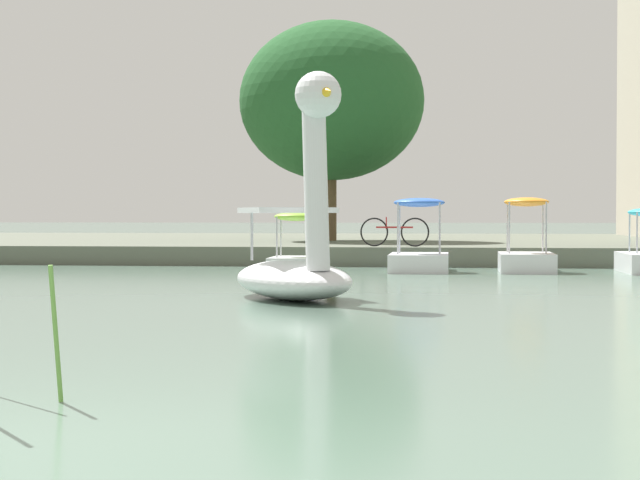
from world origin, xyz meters
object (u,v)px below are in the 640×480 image
object	(u,v)px
pedal_boat_orange	(526,251)
tree_broadleaf_left	(331,101)
pedal_boat_lime	(297,253)
pedal_boat_blue	(419,251)
bicycle_parked	(394,232)
swan_boat	(297,252)

from	to	relation	value
pedal_boat_orange	tree_broadleaf_left	world-z (taller)	tree_broadleaf_left
pedal_boat_lime	tree_broadleaf_left	bearing A→B (deg)	91.35
tree_broadleaf_left	pedal_boat_orange	bearing A→B (deg)	-58.63
pedal_boat_orange	tree_broadleaf_left	xyz separation A→B (m)	(-5.32, 8.73, 4.33)
pedal_boat_lime	pedal_boat_blue	bearing A→B (deg)	-2.31
pedal_boat_lime	bicycle_parked	world-z (taller)	pedal_boat_lime
swan_boat	pedal_boat_blue	world-z (taller)	swan_boat
tree_broadleaf_left	bicycle_parked	size ratio (longest dim) A/B	4.67
pedal_boat_orange	bicycle_parked	bearing A→B (deg)	140.07
pedal_boat_blue	swan_boat	bearing A→B (deg)	-100.46
pedal_boat_blue	tree_broadleaf_left	bearing A→B (deg)	108.56
pedal_boat_blue	pedal_boat_orange	xyz separation A→B (m)	(2.35, 0.13, 0.02)
pedal_boat_lime	pedal_boat_blue	xyz separation A→B (m)	(2.77, -0.11, 0.06)
swan_boat	pedal_boat_orange	size ratio (longest dim) A/B	1.57
bicycle_parked	swan_boat	bearing A→B (deg)	-94.34
pedal_boat_blue	bicycle_parked	world-z (taller)	pedal_boat_blue
tree_broadleaf_left	bicycle_parked	distance (m)	7.69
pedal_boat_lime	tree_broadleaf_left	world-z (taller)	tree_broadleaf_left
swan_boat	pedal_boat_orange	world-z (taller)	swan_boat
swan_boat	pedal_boat_orange	bearing A→B (deg)	65.19
swan_boat	pedal_boat_blue	bearing A→B (deg)	79.54
pedal_boat_blue	pedal_boat_orange	bearing A→B (deg)	3.21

